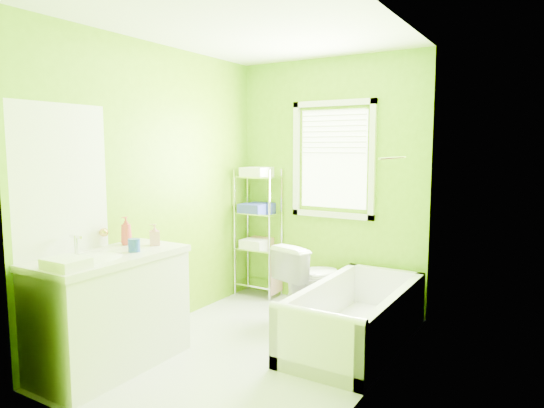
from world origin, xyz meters
The scene contains 9 objects.
ground centered at (0.00, 0.00, 0.00)m, with size 2.90×2.90×0.00m, color silver.
room_envelope centered at (0.00, 0.00, 1.55)m, with size 2.14×2.94×2.62m.
window centered at (0.05, 1.42, 1.61)m, with size 0.92×0.05×1.22m.
door centered at (-1.04, -1.00, 1.00)m, with size 0.09×0.80×2.00m.
right_wall_decor centered at (1.04, -0.02, 1.32)m, with size 0.04×1.48×1.17m.
bathtub centered at (0.67, 0.53, 0.17)m, with size 0.76×1.62×0.52m.
toilet centered at (0.01, 1.00, 0.37)m, with size 0.41×0.72×0.74m, color white.
vanity centered at (-0.76, -0.84, 0.47)m, with size 0.60×1.17×1.12m.
wire_shelf_unit centered at (-0.79, 1.29, 0.88)m, with size 0.49×0.39×1.46m.
Camera 1 is at (2.14, -3.24, 1.68)m, focal length 32.00 mm.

